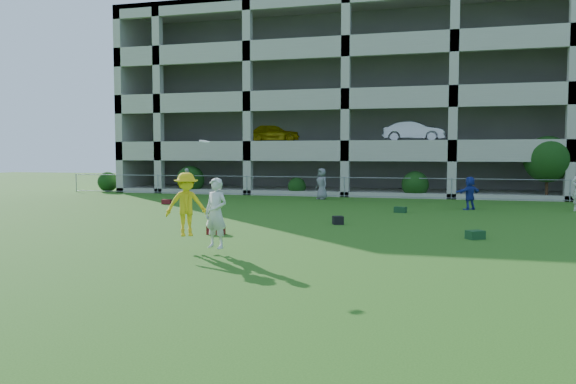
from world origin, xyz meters
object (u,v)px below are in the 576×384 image
(bystander_d, at_px, (470,193))
(frisbee_contest, at_px, (195,207))
(bystander_b, at_px, (187,183))
(crate_d, at_px, (338,220))
(bystander_c, at_px, (322,184))
(parking_garage, at_px, (364,105))

(bystander_d, relative_size, frisbee_contest, 0.55)
(bystander_b, height_order, frisbee_contest, frisbee_contest)
(bystander_d, bearing_deg, frisbee_contest, 17.47)
(bystander_d, bearing_deg, bystander_b, -54.53)
(bystander_d, relative_size, crate_d, 4.32)
(bystander_c, relative_size, bystander_d, 1.14)
(bystander_c, relative_size, crate_d, 4.93)
(bystander_c, xyz_separation_m, crate_d, (2.78, -10.62, -0.71))
(frisbee_contest, bearing_deg, bystander_d, 60.63)
(bystander_c, relative_size, parking_garage, 0.06)
(bystander_c, distance_m, frisbee_contest, 17.14)
(bystander_b, bearing_deg, bystander_d, -13.13)
(bystander_b, relative_size, crate_d, 4.85)
(bystander_c, bearing_deg, bystander_b, -133.36)
(frisbee_contest, xyz_separation_m, parking_garage, (0.81, 27.62, 4.84))
(crate_d, distance_m, frisbee_contest, 7.10)
(bystander_d, height_order, parking_garage, parking_garage)
(crate_d, xyz_separation_m, frisbee_contest, (-2.62, -6.52, 1.03))
(crate_d, distance_m, parking_garage, 21.98)
(bystander_c, bearing_deg, crate_d, -34.01)
(bystander_b, xyz_separation_m, frisbee_contest, (7.99, -16.41, 0.33))
(bystander_d, distance_m, frisbee_contest, 15.27)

